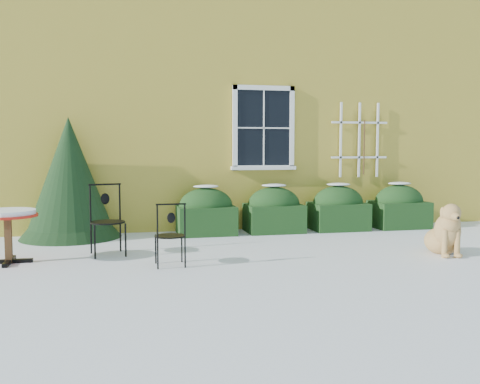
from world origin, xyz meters
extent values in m
plane|color=white|center=(0.00, 0.00, 0.00)|extent=(80.00, 80.00, 0.00)
cube|color=gold|center=(0.00, 7.00, 3.00)|extent=(12.00, 8.00, 6.00)
cube|color=black|center=(0.90, 2.96, 1.98)|extent=(1.05, 0.03, 1.45)
cube|color=white|center=(0.90, 2.95, 2.75)|extent=(1.23, 0.06, 0.09)
cube|color=white|center=(0.90, 2.95, 1.21)|extent=(1.23, 0.06, 0.09)
cube|color=white|center=(0.33, 2.95, 1.98)|extent=(0.09, 0.06, 1.63)
cube|color=white|center=(1.47, 2.95, 1.98)|extent=(0.09, 0.06, 1.63)
cube|color=white|center=(0.90, 2.94, 1.98)|extent=(0.02, 0.02, 1.45)
cube|color=white|center=(0.90, 2.94, 1.98)|extent=(1.05, 0.02, 0.02)
cube|color=white|center=(0.90, 2.95, 1.20)|extent=(1.29, 0.14, 0.07)
cube|color=white|center=(2.50, 2.94, 1.75)|extent=(0.04, 0.03, 1.50)
cube|color=white|center=(2.90, 2.94, 1.75)|extent=(0.04, 0.03, 1.50)
cube|color=white|center=(3.30, 2.94, 1.75)|extent=(0.04, 0.03, 1.50)
cube|color=white|center=(2.90, 2.94, 1.40)|extent=(1.20, 0.03, 0.04)
cube|color=white|center=(2.90, 2.94, 2.10)|extent=(1.20, 0.03, 0.04)
cylinder|color=#472D19|center=(3.00, 2.92, 1.60)|extent=(0.02, 0.02, 1.10)
cube|color=black|center=(-0.30, 2.55, 0.26)|extent=(1.05, 0.80, 0.52)
ellipsoid|color=black|center=(-0.30, 2.55, 0.52)|extent=(1.00, 0.72, 0.67)
ellipsoid|color=white|center=(-0.30, 2.55, 0.88)|extent=(0.47, 0.32, 0.06)
cube|color=black|center=(1.00, 2.55, 0.26)|extent=(1.05, 0.80, 0.52)
ellipsoid|color=black|center=(1.00, 2.55, 0.52)|extent=(1.00, 0.72, 0.67)
ellipsoid|color=white|center=(1.00, 2.55, 0.88)|extent=(0.47, 0.32, 0.06)
cube|color=black|center=(2.30, 2.55, 0.26)|extent=(1.05, 0.80, 0.52)
ellipsoid|color=black|center=(2.30, 2.55, 0.52)|extent=(1.00, 0.72, 0.67)
ellipsoid|color=white|center=(2.30, 2.55, 0.88)|extent=(0.47, 0.32, 0.06)
cube|color=black|center=(3.60, 2.55, 0.26)|extent=(1.05, 0.80, 0.52)
ellipsoid|color=black|center=(3.60, 2.55, 0.52)|extent=(1.00, 0.72, 0.67)
ellipsoid|color=white|center=(3.60, 2.55, 0.88)|extent=(0.47, 0.32, 0.06)
cone|color=black|center=(-2.71, 2.70, 0.51)|extent=(1.76, 1.76, 1.02)
cone|color=black|center=(-2.71, 2.70, 1.07)|extent=(1.58, 1.58, 2.13)
cube|color=black|center=(-3.34, 0.65, 0.03)|extent=(0.62, 0.07, 0.05)
cube|color=black|center=(-3.34, 0.65, 0.03)|extent=(0.07, 0.62, 0.05)
cube|color=#4E341B|center=(-3.34, 0.65, 0.33)|extent=(0.09, 0.09, 0.66)
cylinder|color=red|center=(-3.34, 0.65, 0.66)|extent=(0.80, 0.80, 0.04)
cylinder|color=white|center=(-3.34, 0.65, 0.71)|extent=(0.74, 0.74, 0.06)
cylinder|color=black|center=(-1.01, 0.20, 0.20)|extent=(0.02, 0.02, 0.40)
cylinder|color=black|center=(-1.36, 0.20, 0.20)|extent=(0.02, 0.02, 0.40)
cylinder|color=black|center=(-1.00, -0.15, 0.20)|extent=(0.02, 0.02, 0.40)
cylinder|color=black|center=(-1.36, -0.16, 0.20)|extent=(0.02, 0.02, 0.40)
cylinder|color=black|center=(-1.18, 0.02, 0.40)|extent=(0.41, 0.41, 0.02)
cylinder|color=black|center=(-1.00, -0.15, 0.63)|extent=(0.02, 0.02, 0.45)
cylinder|color=black|center=(-1.36, -0.16, 0.63)|extent=(0.02, 0.02, 0.45)
cylinder|color=black|center=(-1.18, -0.16, 0.85)|extent=(0.40, 0.03, 0.02)
ellipsoid|color=black|center=(-1.18, -0.16, 0.67)|extent=(0.11, 0.03, 0.14)
cylinder|color=black|center=(-2.20, 0.68, 0.25)|extent=(0.03, 0.03, 0.49)
cylinder|color=black|center=(-1.77, 0.76, 0.25)|extent=(0.03, 0.03, 0.49)
cylinder|color=black|center=(-2.27, 1.11, 0.25)|extent=(0.03, 0.03, 0.49)
cylinder|color=black|center=(-1.84, 1.19, 0.25)|extent=(0.03, 0.03, 0.49)
cylinder|color=black|center=(-2.02, 0.94, 0.49)|extent=(0.50, 0.50, 0.02)
cylinder|color=black|center=(-2.27, 1.11, 0.77)|extent=(0.03, 0.03, 0.55)
cylinder|color=black|center=(-1.84, 1.19, 0.77)|extent=(0.03, 0.03, 0.55)
cylinder|color=black|center=(-2.06, 1.15, 1.04)|extent=(0.48, 0.11, 0.03)
ellipsoid|color=black|center=(-2.06, 1.15, 0.82)|extent=(0.13, 0.05, 0.17)
ellipsoid|color=tan|center=(2.90, 0.00, 0.19)|extent=(0.59, 0.63, 0.41)
ellipsoid|color=tan|center=(2.87, -0.19, 0.37)|extent=(0.44, 0.41, 0.51)
sphere|color=tan|center=(2.86, -0.24, 0.48)|extent=(0.32, 0.32, 0.32)
cylinder|color=tan|center=(2.76, -0.30, 0.20)|extent=(0.08, 0.08, 0.41)
cylinder|color=tan|center=(2.94, -0.33, 0.20)|extent=(0.08, 0.08, 0.41)
ellipsoid|color=tan|center=(2.75, -0.34, 0.04)|extent=(0.11, 0.14, 0.07)
ellipsoid|color=tan|center=(2.93, -0.37, 0.04)|extent=(0.11, 0.14, 0.07)
cylinder|color=tan|center=(2.86, -0.25, 0.54)|extent=(0.22, 0.26, 0.22)
sphere|color=tan|center=(2.85, -0.29, 0.65)|extent=(0.27, 0.27, 0.27)
ellipsoid|color=tan|center=(2.83, -0.41, 0.61)|extent=(0.16, 0.23, 0.12)
sphere|color=black|center=(2.82, -0.51, 0.61)|extent=(0.05, 0.05, 0.05)
ellipsoid|color=tan|center=(2.74, -0.24, 0.65)|extent=(0.08, 0.10, 0.17)
ellipsoid|color=tan|center=(2.97, -0.28, 0.65)|extent=(0.08, 0.10, 0.17)
cylinder|color=tan|center=(3.10, 0.17, 0.06)|extent=(0.18, 0.33, 0.07)
camera|label=1|loc=(-1.79, -7.13, 1.58)|focal=40.00mm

